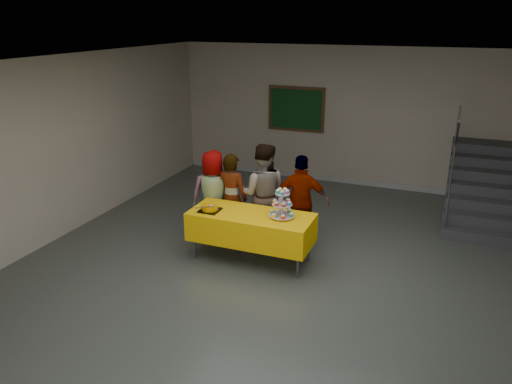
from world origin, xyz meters
TOP-DOWN VIEW (x-y plane):
  - room_shell at (0.00, 0.02)m, footprint 10.00×10.04m
  - bake_table at (-0.64, 0.71)m, footprint 1.88×0.78m
  - cupcake_stand at (-0.17, 0.76)m, footprint 0.38×0.38m
  - bear_cake at (-1.27, 0.59)m, footprint 0.32×0.36m
  - schoolchild_a at (-1.55, 1.27)m, footprint 0.86×0.69m
  - schoolchild_b at (-1.22, 1.26)m, footprint 0.56×0.37m
  - schoolchild_c at (-0.74, 1.44)m, footprint 0.94×0.81m
  - schoolchild_d at (-0.09, 1.50)m, footprint 0.96×0.55m
  - staircase at (2.70, 4.13)m, footprint 1.30×2.40m
  - noticeboard at (-1.30, 4.96)m, footprint 1.30×0.05m

SIDE VIEW (x-z plane):
  - staircase at x=2.70m, z-range -0.53..1.51m
  - bake_table at x=-0.64m, z-range 0.17..0.94m
  - schoolchild_b at x=-1.22m, z-range 0.00..1.51m
  - schoolchild_a at x=-1.55m, z-range 0.00..1.52m
  - schoolchild_d at x=-0.09m, z-range 0.00..1.53m
  - bear_cake at x=-1.27m, z-range 0.77..0.89m
  - schoolchild_c at x=-0.74m, z-range 0.00..1.68m
  - cupcake_stand at x=-0.17m, z-range 0.73..1.18m
  - noticeboard at x=-1.30m, z-range 1.10..2.10m
  - room_shell at x=0.00m, z-range 0.62..3.64m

